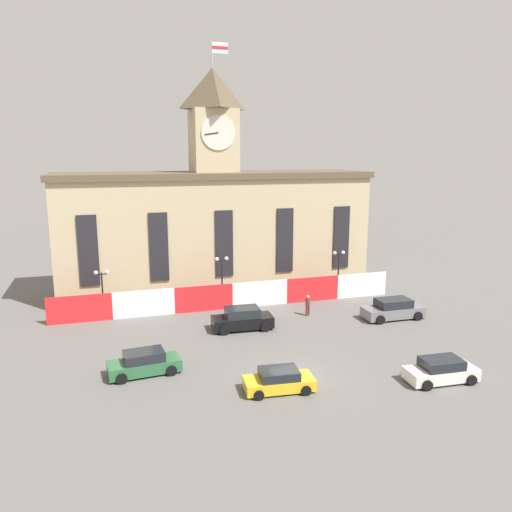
{
  "coord_description": "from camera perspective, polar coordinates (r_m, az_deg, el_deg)",
  "views": [
    {
      "loc": [
        -10.94,
        -27.71,
        14.02
      ],
      "look_at": [
        0.0,
        7.78,
        6.38
      ],
      "focal_mm": 35.0,
      "sensor_mm": 36.0,
      "label": 1
    }
  ],
  "objects": [
    {
      "name": "civic_building",
      "position": [
        51.6,
        -4.73,
        3.58
      ],
      "size": [
        31.56,
        8.64,
        24.59
      ],
      "color": "#C6B289",
      "rests_on": "ground"
    },
    {
      "name": "banner_fence",
      "position": [
        46.01,
        -2.7,
        -4.59
      ],
      "size": [
        31.93,
        0.12,
        2.37
      ],
      "color": "red",
      "rests_on": "ground"
    },
    {
      "name": "car_green_wagon",
      "position": [
        33.76,
        -12.66,
        -11.89
      ],
      "size": [
        4.74,
        2.45,
        1.55
      ],
      "rotation": [
        0.0,
        0.0,
        3.23
      ],
      "color": "#2D663D",
      "rests_on": "ground"
    },
    {
      "name": "car_gray_pickup",
      "position": [
        44.93,
        15.4,
        -5.91
      ],
      "size": [
        5.34,
        2.45,
        1.75
      ],
      "rotation": [
        0.0,
        0.0,
        3.12
      ],
      "color": "slate",
      "rests_on": "ground"
    },
    {
      "name": "car_white_taxi",
      "position": [
        34.03,
        20.39,
        -12.2
      ],
      "size": [
        4.6,
        2.35,
        1.5
      ],
      "rotation": [
        0.0,
        0.0,
        -0.06
      ],
      "color": "white",
      "rests_on": "ground"
    },
    {
      "name": "street_lamp_far_left",
      "position": [
        44.92,
        -17.19,
        -2.92
      ],
      "size": [
        1.26,
        0.36,
        4.24
      ],
      "color": "black",
      "rests_on": "ground"
    },
    {
      "name": "pedestrian",
      "position": [
        44.24,
        5.94,
        -5.55
      ],
      "size": [
        0.53,
        0.53,
        1.85
      ],
      "rotation": [
        0.0,
        0.0,
        5.15
      ],
      "color": "brown",
      "rests_on": "ground"
    },
    {
      "name": "ground_plane",
      "position": [
        32.92,
        4.11,
        -13.62
      ],
      "size": [
        160.0,
        160.0,
        0.0
      ],
      "primitive_type": "plane",
      "color": "#605E5B"
    },
    {
      "name": "car_black_suv",
      "position": [
        40.81,
        -1.57,
        -7.24
      ],
      "size": [
        5.01,
        2.6,
        1.8
      ],
      "rotation": [
        0.0,
        0.0,
        -0.06
      ],
      "color": "black",
      "rests_on": "ground"
    },
    {
      "name": "car_yellow_coupe",
      "position": [
        30.94,
        2.63,
        -14.05
      ],
      "size": [
        4.35,
        2.44,
        1.35
      ],
      "rotation": [
        0.0,
        0.0,
        -0.09
      ],
      "color": "yellow",
      "rests_on": "ground"
    },
    {
      "name": "street_lamp_right",
      "position": [
        45.98,
        -3.92,
        -1.66
      ],
      "size": [
        1.26,
        0.36,
        4.76
      ],
      "color": "black",
      "rests_on": "ground"
    },
    {
      "name": "street_lamp_center",
      "position": [
        49.96,
        9.42,
        -0.81
      ],
      "size": [
        1.26,
        0.36,
        4.63
      ],
      "color": "black",
      "rests_on": "ground"
    }
  ]
}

